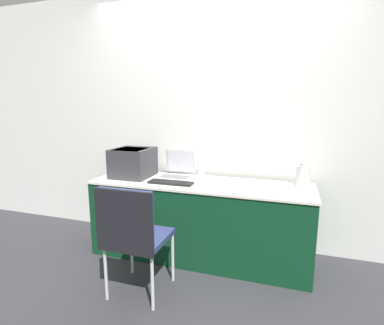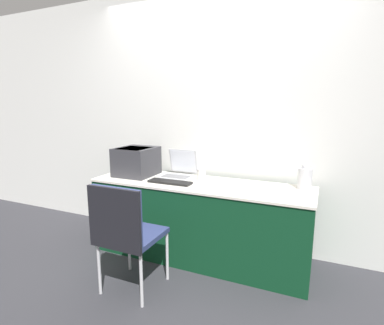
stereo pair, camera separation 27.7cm
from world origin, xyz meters
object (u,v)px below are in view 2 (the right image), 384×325
Objects in this scene: metal_pitcher at (305,177)px; chair at (124,227)px; printer at (136,160)px; laptop_left at (179,171)px; external_keyboard at (170,182)px; coffee_cup at (201,174)px.

metal_pitcher is 0.26× the size of chair.
printer is 0.45× the size of chair.
chair is at bearing -140.97° from metal_pitcher.
laptop_left is 0.95m from chair.
metal_pitcher is (1.18, 0.04, 0.04)m from laptop_left.
printer is at bearing 117.96° from chair.
external_keyboard is at bearing -165.43° from metal_pitcher.
laptop_left is at bearing 90.00° from chair.
coffee_cup is 0.92m from metal_pitcher.
chair is at bearing -106.30° from coffee_cup.
coffee_cup is 0.48× the size of metal_pitcher.
laptop_left is 0.26m from coffee_cup.
chair reaches higher than external_keyboard.
external_keyboard is 0.69m from chair.
laptop_left is at bearing -178.25° from metal_pitcher.
metal_pitcher is (1.61, 0.15, -0.05)m from printer.
printer is 0.45m from laptop_left.
metal_pitcher is 1.54m from chair.
external_keyboard is at bearing -17.82° from printer.
coffee_cup is at bearing 6.08° from printer.
laptop_left is at bearing 97.97° from external_keyboard.
external_keyboard is 0.47× the size of chair.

